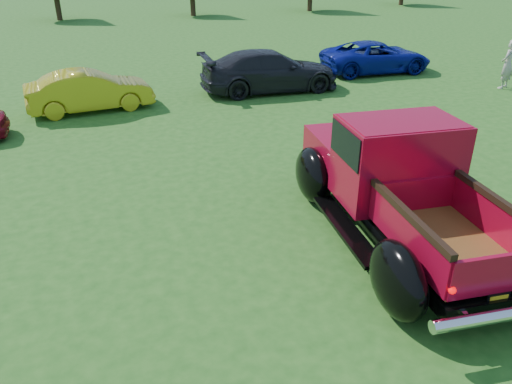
% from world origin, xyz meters
% --- Properties ---
extents(ground, '(120.00, 120.00, 0.00)m').
position_xyz_m(ground, '(0.00, 0.00, 0.00)').
color(ground, '#204F16').
rests_on(ground, ground).
extents(pickup_truck, '(3.21, 5.79, 2.06)m').
position_xyz_m(pickup_truck, '(1.98, -0.16, 0.98)').
color(pickup_truck, black).
rests_on(pickup_truck, ground).
extents(show_car_yellow, '(3.84, 1.56, 1.24)m').
position_xyz_m(show_car_yellow, '(-2.57, 9.22, 0.62)').
color(show_car_yellow, gold).
rests_on(show_car_yellow, ground).
extents(show_car_grey, '(4.96, 2.26, 1.41)m').
position_xyz_m(show_car_grey, '(3.50, 9.39, 0.70)').
color(show_car_grey, black).
rests_on(show_car_grey, ground).
extents(show_car_blue, '(4.55, 2.40, 1.22)m').
position_xyz_m(show_car_blue, '(8.55, 10.49, 0.61)').
color(show_car_blue, navy).
rests_on(show_car_blue, ground).
extents(spectator, '(0.73, 0.63, 1.70)m').
position_xyz_m(spectator, '(11.50, 6.72, 0.85)').
color(spectator, '#AAA193').
rests_on(spectator, ground).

